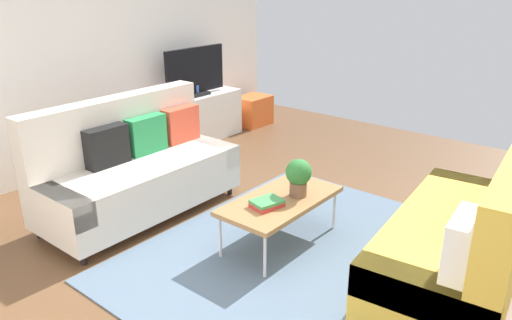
{
  "coord_description": "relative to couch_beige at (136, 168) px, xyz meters",
  "views": [
    {
      "loc": [
        -3.0,
        -2.34,
        2.18
      ],
      "look_at": [
        0.13,
        0.24,
        0.65
      ],
      "focal_mm": 34.77,
      "sensor_mm": 36.0,
      "label": 1
    }
  ],
  "objects": [
    {
      "name": "bottle_2",
      "position": [
        1.9,
        1.11,
        0.26
      ],
      "size": [
        0.05,
        0.05,
        0.14
      ],
      "primitive_type": "cylinder",
      "color": "#3359B2",
      "rests_on": "tv_console"
    },
    {
      "name": "couch_green",
      "position": [
        0.68,
        -2.84,
        -0.01
      ],
      "size": [
        1.98,
        1.03,
        1.1
      ],
      "rotation": [
        0.0,
        0.0,
        0.1
      ],
      "color": "gold",
      "rests_on": "ground_plane"
    },
    {
      "name": "vase_0",
      "position": [
        1.32,
        1.2,
        0.29
      ],
      "size": [
        0.11,
        0.11,
        0.2
      ],
      "primitive_type": "cylinder",
      "color": "#B24C4C",
      "rests_on": "tv_console"
    },
    {
      "name": "table_book_0",
      "position": [
        0.19,
        -1.43,
        -0.02
      ],
      "size": [
        0.27,
        0.22,
        0.03
      ],
      "primitive_type": "cube",
      "rotation": [
        0.0,
        0.0,
        -0.2
      ],
      "color": "red",
      "rests_on": "coffee_table"
    },
    {
      "name": "storage_trunk",
      "position": [
        3.0,
        1.05,
        -0.23
      ],
      "size": [
        0.52,
        0.4,
        0.44
      ],
      "primitive_type": "cube",
      "color": "orange",
      "rests_on": "ground_plane"
    },
    {
      "name": "table_book_1",
      "position": [
        0.19,
        -1.43,
        0.01
      ],
      "size": [
        0.28,
        0.24,
        0.03
      ],
      "primitive_type": "cube",
      "rotation": [
        0.0,
        0.0,
        -0.26
      ],
      "color": "#3F8C4C",
      "rests_on": "table_book_0"
    },
    {
      "name": "area_rug",
      "position": [
        0.34,
        -1.62,
        -0.45
      ],
      "size": [
        2.9,
        2.2,
        0.01
      ],
      "primitive_type": "cube",
      "color": "slate",
      "rests_on": "ground_plane"
    },
    {
      "name": "tv_console",
      "position": [
        1.9,
        1.15,
        -0.13
      ],
      "size": [
        1.4,
        0.44,
        0.64
      ],
      "primitive_type": "cube",
      "color": "silver",
      "rests_on": "ground_plane"
    },
    {
      "name": "couch_beige",
      "position": [
        0.0,
        0.0,
        0.0
      ],
      "size": [
        1.9,
        0.85,
        1.1
      ],
      "rotation": [
        0.0,
        0.0,
        3.15
      ],
      "color": "beige",
      "rests_on": "ground_plane"
    },
    {
      "name": "vase_1",
      "position": [
        1.49,
        1.2,
        0.26
      ],
      "size": [
        0.14,
        0.14,
        0.15
      ],
      "primitive_type": "cylinder",
      "color": "#B24C4C",
      "rests_on": "tv_console"
    },
    {
      "name": "bottle_1",
      "position": [
        1.79,
        1.11,
        0.28
      ],
      "size": [
        0.06,
        0.06,
        0.19
      ],
      "primitive_type": "cylinder",
      "color": "#3F8C4C",
      "rests_on": "tv_console"
    },
    {
      "name": "bottle_0",
      "position": [
        1.69,
        1.11,
        0.27
      ],
      "size": [
        0.06,
        0.06,
        0.17
      ],
      "primitive_type": "cylinder",
      "color": "#3359B2",
      "rests_on": "tv_console"
    },
    {
      "name": "wall_far",
      "position": [
        0.36,
        1.49,
        1.0
      ],
      "size": [
        6.4,
        0.12,
        2.9
      ],
      "primitive_type": "cube",
      "color": "white",
      "rests_on": "ground_plane"
    },
    {
      "name": "tv",
      "position": [
        1.9,
        1.13,
        0.5
      ],
      "size": [
        1.0,
        0.2,
        0.64
      ],
      "color": "black",
      "rests_on": "tv_console"
    },
    {
      "name": "ground_plane",
      "position": [
        0.36,
        -1.31,
        -0.45
      ],
      "size": [
        7.68,
        7.68,
        0.0
      ],
      "primitive_type": "plane",
      "color": "brown"
    },
    {
      "name": "coffee_table",
      "position": [
        0.39,
        -1.42,
        -0.06
      ],
      "size": [
        1.1,
        0.56,
        0.42
      ],
      "color": "#9E7042",
      "rests_on": "ground_plane"
    },
    {
      "name": "potted_plant",
      "position": [
        0.53,
        -1.5,
        0.15
      ],
      "size": [
        0.22,
        0.22,
        0.32
      ],
      "color": "brown",
      "rests_on": "coffee_table"
    }
  ]
}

